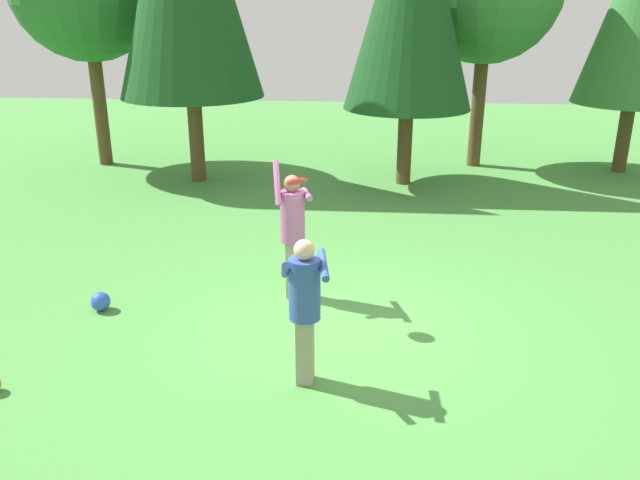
{
  "coord_description": "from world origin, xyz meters",
  "views": [
    {
      "loc": [
        0.31,
        -7.53,
        3.97
      ],
      "look_at": [
        -0.33,
        0.35,
        1.05
      ],
      "focal_mm": 36.29,
      "sensor_mm": 36.0,
      "label": 1
    }
  ],
  "objects_px": {
    "frisbee": "(297,181)",
    "ball_blue": "(101,301)",
    "person_thrower": "(293,225)",
    "person_catcher": "(305,300)"
  },
  "relations": [
    {
      "from": "person_catcher",
      "to": "ball_blue",
      "type": "distance_m",
      "value": 3.44
    },
    {
      "from": "person_catcher",
      "to": "person_thrower",
      "type": "bearing_deg",
      "value": 1.13
    },
    {
      "from": "person_thrower",
      "to": "frisbee",
      "type": "relative_size",
      "value": 5.53
    },
    {
      "from": "person_thrower",
      "to": "frisbee",
      "type": "bearing_deg",
      "value": -0.0
    },
    {
      "from": "person_thrower",
      "to": "frisbee",
      "type": "distance_m",
      "value": 0.97
    },
    {
      "from": "person_thrower",
      "to": "ball_blue",
      "type": "xyz_separation_m",
      "value": [
        -2.57,
        -0.67,
        -0.94
      ]
    },
    {
      "from": "frisbee",
      "to": "ball_blue",
      "type": "xyz_separation_m",
      "value": [
        -2.7,
        -0.11,
        -1.72
      ]
    },
    {
      "from": "ball_blue",
      "to": "person_catcher",
      "type": "bearing_deg",
      "value": -27.2
    },
    {
      "from": "frisbee",
      "to": "ball_blue",
      "type": "bearing_deg",
      "value": -177.71
    },
    {
      "from": "person_thrower",
      "to": "person_catcher",
      "type": "height_order",
      "value": "person_thrower"
    }
  ]
}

